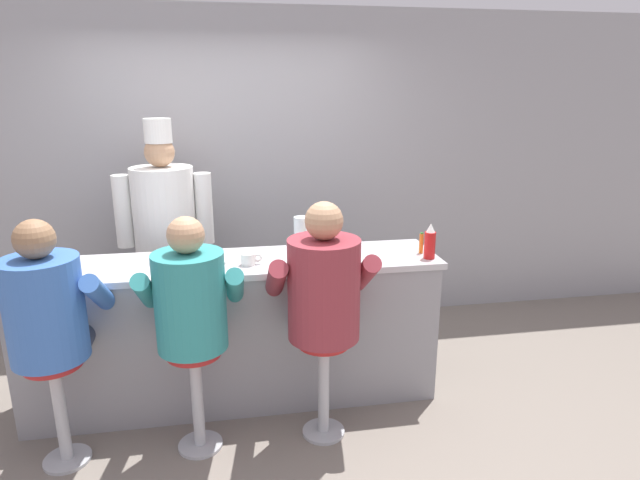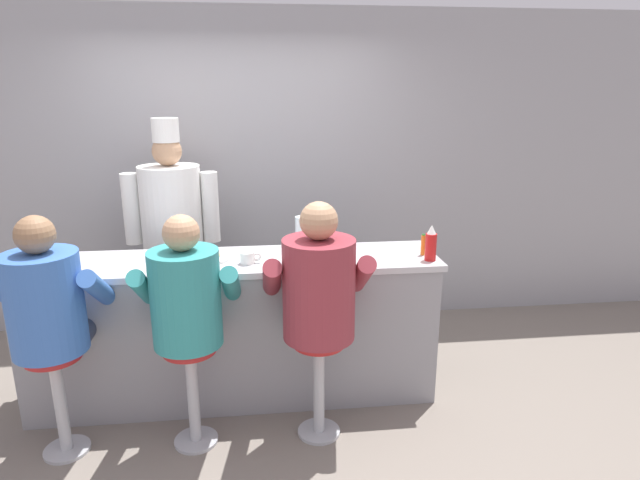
{
  "view_description": "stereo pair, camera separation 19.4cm",
  "coord_description": "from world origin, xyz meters",
  "px_view_note": "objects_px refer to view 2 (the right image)",
  "views": [
    {
      "loc": [
        -0.01,
        -3.03,
        2.05
      ],
      "look_at": [
        0.57,
        0.27,
        1.1
      ],
      "focal_mm": 30.0,
      "sensor_mm": 36.0,
      "label": 1
    },
    {
      "loc": [
        0.19,
        -3.06,
        2.05
      ],
      "look_at": [
        0.57,
        0.27,
        1.1
      ],
      "focal_mm": 30.0,
      "sensor_mm": 36.0,
      "label": 2
    }
  ],
  "objects_px": {
    "diner_seated_teal": "(187,303)",
    "diner_seated_maroon": "(318,293)",
    "hot_sauce_bottle_orange": "(423,245)",
    "breakfast_plate": "(212,257)",
    "ketchup_bottle_red": "(431,244)",
    "water_pitcher_clear": "(304,233)",
    "cook_in_whites_near": "(173,228)",
    "mustard_bottle_yellow": "(328,249)",
    "cereal_bowl": "(165,257)",
    "coffee_mug_white": "(248,258)",
    "diner_seated_blue": "(49,308)"
  },
  "relations": [
    {
      "from": "diner_seated_teal",
      "to": "diner_seated_maroon",
      "type": "bearing_deg",
      "value": 0.22
    },
    {
      "from": "hot_sauce_bottle_orange",
      "to": "breakfast_plate",
      "type": "relative_size",
      "value": 0.59
    },
    {
      "from": "ketchup_bottle_red",
      "to": "hot_sauce_bottle_orange",
      "type": "xyz_separation_m",
      "value": [
        -0.01,
        0.12,
        -0.04
      ]
    },
    {
      "from": "water_pitcher_clear",
      "to": "diner_seated_teal",
      "type": "xyz_separation_m",
      "value": [
        -0.72,
        -0.64,
        -0.21
      ]
    },
    {
      "from": "diner_seated_maroon",
      "to": "cook_in_whites_near",
      "type": "bearing_deg",
      "value": 128.72
    },
    {
      "from": "mustard_bottle_yellow",
      "to": "diner_seated_teal",
      "type": "height_order",
      "value": "diner_seated_teal"
    },
    {
      "from": "hot_sauce_bottle_orange",
      "to": "cereal_bowl",
      "type": "bearing_deg",
      "value": 177.16
    },
    {
      "from": "ketchup_bottle_red",
      "to": "cook_in_whites_near",
      "type": "height_order",
      "value": "cook_in_whites_near"
    },
    {
      "from": "ketchup_bottle_red",
      "to": "hot_sauce_bottle_orange",
      "type": "height_order",
      "value": "ketchup_bottle_red"
    },
    {
      "from": "mustard_bottle_yellow",
      "to": "cook_in_whites_near",
      "type": "distance_m",
      "value": 1.46
    },
    {
      "from": "coffee_mug_white",
      "to": "diner_seated_blue",
      "type": "distance_m",
      "value": 1.16
    },
    {
      "from": "diner_seated_teal",
      "to": "cook_in_whites_near",
      "type": "bearing_deg",
      "value": 101.35
    },
    {
      "from": "water_pitcher_clear",
      "to": "breakfast_plate",
      "type": "bearing_deg",
      "value": -166.52
    },
    {
      "from": "ketchup_bottle_red",
      "to": "diner_seated_teal",
      "type": "relative_size",
      "value": 0.17
    },
    {
      "from": "hot_sauce_bottle_orange",
      "to": "cook_in_whites_near",
      "type": "bearing_deg",
      "value": 155.09
    },
    {
      "from": "breakfast_plate",
      "to": "cereal_bowl",
      "type": "relative_size",
      "value": 1.48
    },
    {
      "from": "coffee_mug_white",
      "to": "water_pitcher_clear",
      "type": "bearing_deg",
      "value": 34.39
    },
    {
      "from": "ketchup_bottle_red",
      "to": "coffee_mug_white",
      "type": "xyz_separation_m",
      "value": [
        -1.17,
        0.07,
        -0.07
      ]
    },
    {
      "from": "water_pitcher_clear",
      "to": "diner_seated_teal",
      "type": "height_order",
      "value": "diner_seated_teal"
    },
    {
      "from": "diner_seated_maroon",
      "to": "cook_in_whites_near",
      "type": "distance_m",
      "value": 1.59
    },
    {
      "from": "cereal_bowl",
      "to": "diner_seated_blue",
      "type": "relative_size",
      "value": 0.12
    },
    {
      "from": "cook_in_whites_near",
      "to": "hot_sauce_bottle_orange",
      "type": "bearing_deg",
      "value": -24.91
    },
    {
      "from": "ketchup_bottle_red",
      "to": "hot_sauce_bottle_orange",
      "type": "distance_m",
      "value": 0.12
    },
    {
      "from": "ketchup_bottle_red",
      "to": "cereal_bowl",
      "type": "xyz_separation_m",
      "value": [
        -1.7,
        0.2,
        -0.09
      ]
    },
    {
      "from": "mustard_bottle_yellow",
      "to": "breakfast_plate",
      "type": "xyz_separation_m",
      "value": [
        -0.73,
        0.23,
        -0.1
      ]
    },
    {
      "from": "water_pitcher_clear",
      "to": "coffee_mug_white",
      "type": "relative_size",
      "value": 1.71
    },
    {
      "from": "diner_seated_maroon",
      "to": "diner_seated_blue",
      "type": "bearing_deg",
      "value": -179.92
    },
    {
      "from": "mustard_bottle_yellow",
      "to": "diner_seated_blue",
      "type": "relative_size",
      "value": 0.17
    },
    {
      "from": "ketchup_bottle_red",
      "to": "breakfast_plate",
      "type": "bearing_deg",
      "value": 172.77
    },
    {
      "from": "mustard_bottle_yellow",
      "to": "diner_seated_teal",
      "type": "distance_m",
      "value": 0.9
    },
    {
      "from": "hot_sauce_bottle_orange",
      "to": "water_pitcher_clear",
      "type": "height_order",
      "value": "water_pitcher_clear"
    },
    {
      "from": "mustard_bottle_yellow",
      "to": "coffee_mug_white",
      "type": "xyz_separation_m",
      "value": [
        -0.49,
        0.11,
        -0.07
      ]
    },
    {
      "from": "ketchup_bottle_red",
      "to": "cook_in_whites_near",
      "type": "bearing_deg",
      "value": 152.23
    },
    {
      "from": "diner_seated_teal",
      "to": "cook_in_whites_near",
      "type": "xyz_separation_m",
      "value": [
        -0.25,
        1.24,
        0.13
      ]
    },
    {
      "from": "diner_seated_blue",
      "to": "breakfast_plate",
      "type": "bearing_deg",
      "value": 30.1
    },
    {
      "from": "mustard_bottle_yellow",
      "to": "diner_seated_maroon",
      "type": "xyz_separation_m",
      "value": [
        -0.09,
        -0.27,
        -0.18
      ]
    },
    {
      "from": "breakfast_plate",
      "to": "coffee_mug_white",
      "type": "bearing_deg",
      "value": -25.34
    },
    {
      "from": "water_pitcher_clear",
      "to": "breakfast_plate",
      "type": "height_order",
      "value": "water_pitcher_clear"
    },
    {
      "from": "hot_sauce_bottle_orange",
      "to": "diner_seated_teal",
      "type": "distance_m",
      "value": 1.57
    },
    {
      "from": "cereal_bowl",
      "to": "hot_sauce_bottle_orange",
      "type": "bearing_deg",
      "value": -2.84
    },
    {
      "from": "hot_sauce_bottle_orange",
      "to": "breakfast_plate",
      "type": "height_order",
      "value": "hot_sauce_bottle_orange"
    },
    {
      "from": "ketchup_bottle_red",
      "to": "diner_seated_blue",
      "type": "bearing_deg",
      "value": -172.02
    },
    {
      "from": "diner_seated_maroon",
      "to": "mustard_bottle_yellow",
      "type": "bearing_deg",
      "value": 71.51
    },
    {
      "from": "ketchup_bottle_red",
      "to": "hot_sauce_bottle_orange",
      "type": "relative_size",
      "value": 1.63
    },
    {
      "from": "mustard_bottle_yellow",
      "to": "cook_in_whites_near",
      "type": "xyz_separation_m",
      "value": [
        -1.08,
        0.97,
        -0.08
      ]
    },
    {
      "from": "water_pitcher_clear",
      "to": "cook_in_whites_near",
      "type": "bearing_deg",
      "value": 148.06
    },
    {
      "from": "hot_sauce_bottle_orange",
      "to": "cereal_bowl",
      "type": "height_order",
      "value": "hot_sauce_bottle_orange"
    },
    {
      "from": "breakfast_plate",
      "to": "cereal_bowl",
      "type": "height_order",
      "value": "breakfast_plate"
    },
    {
      "from": "water_pitcher_clear",
      "to": "cook_in_whites_near",
      "type": "height_order",
      "value": "cook_in_whites_near"
    },
    {
      "from": "cereal_bowl",
      "to": "diner_seated_blue",
      "type": "bearing_deg",
      "value": -136.98
    }
  ]
}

